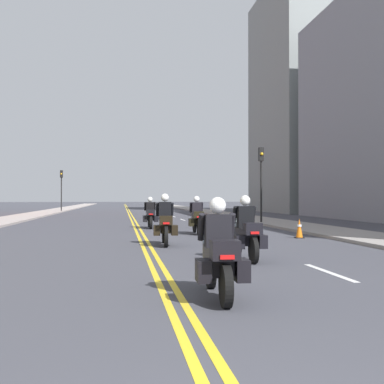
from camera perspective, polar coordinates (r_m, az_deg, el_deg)
ground_plane at (r=49.43m, az=-7.45°, el=-2.47°), size 264.00×264.00×0.00m
sidewalk_left at (r=50.00m, az=-17.10°, el=-2.36°), size 2.92×144.00×0.12m
sidewalk_right at (r=50.27m, az=2.14°, el=-2.38°), size 2.92×144.00×0.12m
centreline_yellow_inner at (r=49.43m, az=-7.59°, el=-2.47°), size 0.12×132.00×0.01m
centreline_yellow_outer at (r=49.44m, az=-7.31°, el=-2.47°), size 0.12×132.00×0.01m
lane_dashes_white at (r=30.74m, az=-0.42°, el=-3.56°), size 0.14×56.40×0.01m
building_right_2 at (r=54.58m, az=13.11°, el=10.55°), size 8.54×14.53×24.33m
motorcycle_0 at (r=7.41m, az=3.19°, el=-7.69°), size 0.78×2.11×1.56m
motorcycle_1 at (r=11.96m, az=6.47°, el=-4.91°), size 0.76×2.19×1.61m
motorcycle_2 at (r=15.59m, az=-3.22°, el=-3.83°), size 0.78×2.17×1.68m
motorcycle_3 at (r=20.41m, az=0.59°, el=-3.13°), size 0.77×2.18×1.62m
motorcycle_4 at (r=24.39m, az=-4.99°, el=-2.80°), size 0.76×2.14×1.59m
traffic_cone_0 at (r=18.86m, az=12.63°, el=-4.23°), size 0.33×0.33×0.75m
traffic_light_near at (r=28.43m, az=8.21°, el=2.50°), size 0.28×0.38×4.50m
traffic_light_far at (r=54.40m, az=-15.25°, el=1.03°), size 0.28×0.38×4.55m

